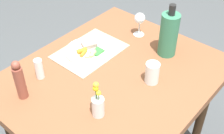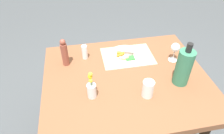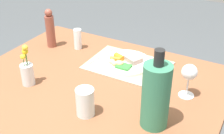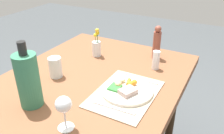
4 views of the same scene
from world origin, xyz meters
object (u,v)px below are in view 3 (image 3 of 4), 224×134
object	(u,v)px
dinner_plate	(125,62)
cooler_bottle	(156,95)
knife	(100,56)
wine_glass	(189,74)
dining_table	(93,99)
fork	(153,71)
flower_vase	(27,72)
pepper_mill	(50,29)
salt_shaker	(78,39)
water_tumbler	(85,104)

from	to	relation	value
dinner_plate	cooler_bottle	size ratio (longest dim) A/B	0.83
knife	wine_glass	xyz separation A→B (m)	(-0.51, 0.12, 0.10)
dining_table	wine_glass	xyz separation A→B (m)	(-0.41, -0.13, 0.19)
fork	knife	xyz separation A→B (m)	(0.31, -0.01, 0.00)
flower_vase	knife	bearing A→B (deg)	-112.05
dinner_plate	cooler_bottle	distance (m)	0.48
fork	pepper_mill	world-z (taller)	pepper_mill
pepper_mill	wine_glass	bearing A→B (deg)	172.86
knife	cooler_bottle	bearing A→B (deg)	148.27
knife	salt_shaker	distance (m)	0.17
dinner_plate	salt_shaker	distance (m)	0.33
wine_glass	salt_shaker	bearing A→B (deg)	-12.78
flower_vase	wine_glass	world-z (taller)	flower_vase
knife	pepper_mill	distance (m)	0.33
pepper_mill	dining_table	bearing A→B (deg)	151.20
dining_table	dinner_plate	xyz separation A→B (m)	(-0.05, -0.24, 0.10)
cooler_bottle	pepper_mill	distance (m)	0.85
dining_table	pepper_mill	size ratio (longest dim) A/B	5.25
water_tumbler	cooler_bottle	bearing A→B (deg)	-163.86
dining_table	cooler_bottle	xyz separation A→B (m)	(-0.35, 0.12, 0.22)
dining_table	fork	size ratio (longest dim) A/B	5.45
pepper_mill	salt_shaker	distance (m)	0.16
salt_shaker	water_tumbler	distance (m)	0.60
cooler_bottle	wine_glass	world-z (taller)	cooler_bottle
dinner_plate	knife	world-z (taller)	dinner_plate
dinner_plate	water_tumbler	world-z (taller)	water_tumbler
dining_table	wine_glass	size ratio (longest dim) A/B	7.58
dining_table	cooler_bottle	world-z (taller)	cooler_bottle
fork	wine_glass	distance (m)	0.26
wine_glass	flower_vase	bearing A→B (deg)	21.35
dining_table	water_tumbler	size ratio (longest dim) A/B	9.98
pepper_mill	wine_glass	distance (m)	0.83
knife	water_tumbler	bearing A→B (deg)	120.94
pepper_mill	water_tumbler	world-z (taller)	pepper_mill
flower_vase	salt_shaker	size ratio (longest dim) A/B	1.70
pepper_mill	knife	bearing A→B (deg)	-176.52
wine_glass	salt_shaker	world-z (taller)	wine_glass
dining_table	fork	world-z (taller)	fork
knife	flower_vase	size ratio (longest dim) A/B	1.08
water_tumbler	knife	bearing A→B (deg)	-65.91
cooler_bottle	fork	bearing A→B (deg)	-67.24
dinner_plate	dining_table	bearing A→B (deg)	77.51
pepper_mill	cooler_bottle	bearing A→B (deg)	155.80
dinner_plate	pepper_mill	world-z (taller)	pepper_mill
cooler_bottle	water_tumbler	xyz separation A→B (m)	(0.26, 0.08, -0.08)
cooler_bottle	salt_shaker	bearing A→B (deg)	-32.51
dinner_plate	fork	world-z (taller)	dinner_plate
fork	cooler_bottle	size ratio (longest dim) A/B	0.67
cooler_bottle	salt_shaker	xyz separation A→B (m)	(0.62, -0.40, -0.08)
cooler_bottle	pepper_mill	world-z (taller)	cooler_bottle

